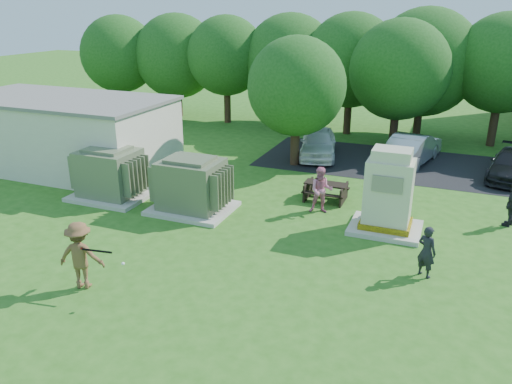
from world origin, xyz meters
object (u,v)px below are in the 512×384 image
at_px(transformer_left, 110,174).
at_px(person_walking_right, 512,204).
at_px(car_silver_a, 413,148).
at_px(person_by_generator, 427,252).
at_px(generator_cabinet, 388,196).
at_px(car_white, 318,143).
at_px(person_at_picnic, 321,190).
at_px(picnic_table, 326,189).
at_px(transformer_right, 192,186).
at_px(batter, 81,255).
at_px(car_dark, 512,165).

height_order(transformer_left, person_walking_right, transformer_left).
distance_m(person_walking_right, car_silver_a, 7.65).
bearing_deg(car_silver_a, person_by_generator, 110.72).
xyz_separation_m(generator_cabinet, car_white, (-4.55, 7.84, -0.54)).
bearing_deg(person_at_picnic, picnic_table, 82.00).
relative_size(transformer_right, generator_cabinet, 1.03).
bearing_deg(person_at_picnic, person_by_generator, -55.34).
relative_size(picnic_table, person_walking_right, 1.03).
bearing_deg(person_by_generator, car_silver_a, -52.64).
bearing_deg(generator_cabinet, person_by_generator, -61.48).
distance_m(transformer_left, batter, 6.96).
distance_m(transformer_right, generator_cabinet, 7.11).
height_order(person_at_picnic, person_walking_right, person_at_picnic).
height_order(batter, car_white, batter).
relative_size(car_silver_a, car_dark, 1.06).
distance_m(picnic_table, car_silver_a, 7.07).
bearing_deg(transformer_right, batter, -91.09).
distance_m(person_by_generator, person_at_picnic, 5.29).
height_order(batter, car_dark, batter).
height_order(generator_cabinet, person_walking_right, generator_cabinet).
distance_m(person_by_generator, car_silver_a, 11.41).
height_order(person_walking_right, car_white, person_walking_right).
bearing_deg(transformer_right, transformer_left, 180.00).
bearing_deg(car_dark, generator_cabinet, -109.33).
distance_m(transformer_right, car_dark, 14.35).
height_order(person_by_generator, car_silver_a, person_by_generator).
bearing_deg(picnic_table, transformer_left, -160.18).
xyz_separation_m(transformer_right, car_dark, (11.44, 8.66, -0.35)).
bearing_deg(car_white, person_by_generator, -73.24).
height_order(person_by_generator, person_walking_right, person_walking_right).
bearing_deg(car_silver_a, transformer_left, 54.61).
distance_m(generator_cabinet, car_dark, 8.94).
distance_m(transformer_left, car_white, 10.72).
height_order(car_white, car_dark, car_white).
relative_size(person_at_picnic, car_silver_a, 0.39).
distance_m(transformer_left, person_at_picnic, 8.41).
bearing_deg(transformer_left, generator_cabinet, 4.80).
bearing_deg(person_by_generator, picnic_table, -19.16).
relative_size(person_walking_right, car_silver_a, 0.36).
bearing_deg(person_by_generator, transformer_left, 21.35).
relative_size(generator_cabinet, picnic_table, 1.73).
relative_size(person_walking_right, car_dark, 0.38).
relative_size(transformer_right, person_by_generator, 1.93).
xyz_separation_m(person_walking_right, car_dark, (0.40, 5.73, -0.20)).
relative_size(batter, car_silver_a, 0.42).
distance_m(generator_cabinet, picnic_table, 3.42).
bearing_deg(batter, car_silver_a, -130.93).
distance_m(person_at_picnic, car_white, 7.42).
xyz_separation_m(car_silver_a, car_dark, (4.37, -0.81, -0.13)).
bearing_deg(car_dark, person_walking_right, -83.78).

